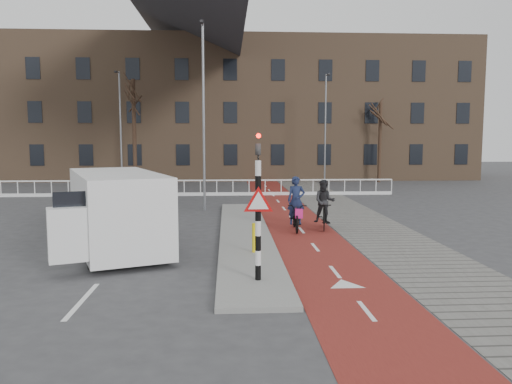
{
  "coord_description": "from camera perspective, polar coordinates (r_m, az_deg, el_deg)",
  "views": [
    {
      "loc": [
        -1.32,
        -13.73,
        3.52
      ],
      "look_at": [
        -0.25,
        5.0,
        1.5
      ],
      "focal_mm": 35.0,
      "sensor_mm": 36.0,
      "label": 1
    }
  ],
  "objects": [
    {
      "name": "cyclist_near",
      "position": [
        19.1,
        4.6,
        -2.35
      ],
      "size": [
        0.81,
        2.04,
        2.07
      ],
      "rotation": [
        0.0,
        0.0,
        -0.06
      ],
      "color": "black",
      "rests_on": "bike_lane"
    },
    {
      "name": "cyclist_far",
      "position": [
        19.5,
        7.82,
        -1.92
      ],
      "size": [
        0.93,
        1.85,
        1.92
      ],
      "rotation": [
        0.0,
        0.0,
        -0.2
      ],
      "color": "black",
      "rests_on": "bike_lane"
    },
    {
      "name": "townhouse_row",
      "position": [
        45.96,
        -5.46,
        11.47
      ],
      "size": [
        46.0,
        10.0,
        15.9
      ],
      "color": "#7F6047",
      "rests_on": "ground"
    },
    {
      "name": "tree_right",
      "position": [
        41.46,
        13.97,
        5.5
      ],
      "size": [
        0.27,
        0.27,
        6.37
      ],
      "primitive_type": "cylinder",
      "color": "black",
      "rests_on": "ground"
    },
    {
      "name": "streetlight_near",
      "position": [
        24.47,
        -6.0,
        8.34
      ],
      "size": [
        0.12,
        0.12,
        8.94
      ],
      "primitive_type": "cylinder",
      "color": "slate",
      "rests_on": "ground"
    },
    {
      "name": "sidewalk",
      "position": [
        24.63,
        9.96,
        -2.15
      ],
      "size": [
        3.0,
        60.0,
        0.01
      ],
      "primitive_type": "cube",
      "color": "slate",
      "rests_on": "ground"
    },
    {
      "name": "bollard",
      "position": [
        14.97,
        -0.22,
        -5.26
      ],
      "size": [
        0.12,
        0.12,
        0.88
      ],
      "primitive_type": "cylinder",
      "color": "yellow",
      "rests_on": "curb_island"
    },
    {
      "name": "streetlight_right",
      "position": [
        38.08,
        7.92,
        7.01
      ],
      "size": [
        0.12,
        0.12,
        8.28
      ],
      "primitive_type": "cylinder",
      "color": "slate",
      "rests_on": "ground"
    },
    {
      "name": "streetlight_left",
      "position": [
        35.99,
        -15.2,
        6.75
      ],
      "size": [
        0.12,
        0.12,
        8.07
      ],
      "primitive_type": "cylinder",
      "color": "slate",
      "rests_on": "ground"
    },
    {
      "name": "ground",
      "position": [
        14.23,
        2.18,
        -8.17
      ],
      "size": [
        120.0,
        120.0,
        0.0
      ],
      "primitive_type": "plane",
      "color": "#38383A",
      "rests_on": "ground"
    },
    {
      "name": "bike_lane",
      "position": [
        24.15,
        3.48,
        -2.24
      ],
      "size": [
        2.5,
        60.0,
        0.01
      ],
      "primitive_type": "cube",
      "color": "maroon",
      "rests_on": "ground"
    },
    {
      "name": "van",
      "position": [
        16.13,
        -15.58,
        -1.99
      ],
      "size": [
        4.22,
        6.18,
        2.47
      ],
      "rotation": [
        0.0,
        0.0,
        0.37
      ],
      "color": "white",
      "rests_on": "ground"
    },
    {
      "name": "railing",
      "position": [
        31.11,
        -10.04,
        0.12
      ],
      "size": [
        28.0,
        0.1,
        0.99
      ],
      "color": "silver",
      "rests_on": "ground"
    },
    {
      "name": "traffic_signal",
      "position": [
        11.83,
        0.25,
        -1.28
      ],
      "size": [
        0.8,
        0.8,
        3.68
      ],
      "color": "black",
      "rests_on": "curb_island"
    },
    {
      "name": "curb_island",
      "position": [
        18.07,
        -1.25,
        -4.89
      ],
      "size": [
        1.8,
        16.0,
        0.12
      ],
      "primitive_type": "cube",
      "color": "gray",
      "rests_on": "ground"
    },
    {
      "name": "tree_mid",
      "position": [
        38.98,
        -13.73,
        6.63
      ],
      "size": [
        0.3,
        0.3,
        7.94
      ],
      "primitive_type": "cylinder",
      "color": "black",
      "rests_on": "ground"
    }
  ]
}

